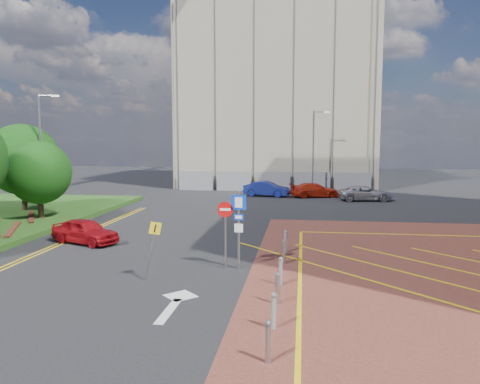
% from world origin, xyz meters
% --- Properties ---
extents(ground, '(140.00, 140.00, 0.00)m').
position_xyz_m(ground, '(0.00, 0.00, 0.00)').
color(ground, black).
rests_on(ground, ground).
extents(tree_c, '(4.00, 4.00, 4.90)m').
position_xyz_m(tree_c, '(-13.50, 10.00, 3.19)').
color(tree_c, '#3D2B1C').
rests_on(tree_c, grass_bed).
extents(tree_d, '(5.00, 5.00, 6.08)m').
position_xyz_m(tree_d, '(-16.50, 13.00, 3.87)').
color(tree_d, '#3D2B1C').
rests_on(tree_d, grass_bed).
extents(lamp_left_far, '(1.53, 0.16, 8.00)m').
position_xyz_m(lamp_left_far, '(-14.42, 12.00, 4.66)').
color(lamp_left_far, '#9EA0A8').
rests_on(lamp_left_far, grass_bed).
extents(lamp_back, '(1.53, 0.16, 8.00)m').
position_xyz_m(lamp_back, '(4.08, 28.00, 4.36)').
color(lamp_back, '#9EA0A8').
rests_on(lamp_back, ground).
extents(sign_cluster, '(1.17, 0.12, 3.20)m').
position_xyz_m(sign_cluster, '(0.30, 0.98, 1.95)').
color(sign_cluster, '#9EA0A8').
rests_on(sign_cluster, ground).
extents(warning_sign, '(0.72, 0.41, 2.25)m').
position_xyz_m(warning_sign, '(-2.49, -1.03, 1.43)').
color(warning_sign, '#9EA0A8').
rests_on(warning_sign, ground).
extents(bollard_row, '(0.14, 11.14, 0.90)m').
position_xyz_m(bollard_row, '(2.30, -1.67, 0.47)').
color(bollard_row, '#9EA0A8').
rests_on(bollard_row, forecourt).
extents(construction_building, '(21.20, 19.20, 22.00)m').
position_xyz_m(construction_building, '(0.00, 40.00, 11.00)').
color(construction_building, '#B1AA91').
rests_on(construction_building, ground).
extents(construction_fence, '(21.60, 0.06, 2.00)m').
position_xyz_m(construction_fence, '(1.00, 30.00, 1.00)').
color(construction_fence, gray).
rests_on(construction_fence, ground).
extents(car_red_left, '(4.02, 2.76, 1.27)m').
position_xyz_m(car_red_left, '(-7.92, 4.64, 0.64)').
color(car_red_left, '#A90E16').
rests_on(car_red_left, ground).
extents(car_blue_back, '(4.47, 2.28, 1.41)m').
position_xyz_m(car_blue_back, '(-0.26, 25.70, 0.70)').
color(car_blue_back, navy).
rests_on(car_blue_back, ground).
extents(car_red_back, '(4.84, 3.07, 1.31)m').
position_xyz_m(car_red_back, '(4.16, 25.66, 0.65)').
color(car_red_back, '#AC200E').
rests_on(car_red_back, ground).
extents(car_silver_back, '(4.83, 2.70, 1.28)m').
position_xyz_m(car_silver_back, '(8.46, 23.76, 0.64)').
color(car_silver_back, '#98999F').
rests_on(car_silver_back, ground).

